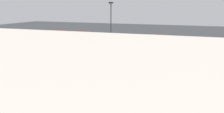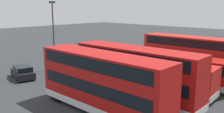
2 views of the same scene
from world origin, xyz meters
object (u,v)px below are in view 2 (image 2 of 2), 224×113
object	(u,v)px
bus_double_decker_second	(189,55)
lamp_post_tall	(53,31)
bus_single_deck_third	(180,68)
bus_double_decker_fifth	(135,72)
bus_double_decker_sixth	(102,81)
car_hatchback_silver	(23,72)
car_small_green	(121,49)
bus_single_deck_near_end	(205,57)
bus_single_deck_fourth	(153,73)
waste_bin_yellow	(102,64)

from	to	relation	value
bus_double_decker_second	lamp_post_tall	size ratio (longest dim) A/B	1.29
bus_single_deck_third	bus_double_decker_fifth	world-z (taller)	bus_double_decker_fifth
bus_double_decker_fifth	bus_double_decker_sixth	bearing A→B (deg)	-3.23
bus_double_decker_second	car_hatchback_silver	xyz separation A→B (m)	(13.96, -12.94, -1.75)
bus_double_decker_sixth	car_small_green	distance (m)	24.31
bus_single_deck_near_end	bus_single_deck_third	size ratio (longest dim) A/B	0.99
bus_double_decker_second	bus_single_deck_fourth	xyz separation A→B (m)	(7.09, -0.20, -0.82)
bus_single_deck_near_end	bus_single_deck_third	xyz separation A→B (m)	(7.08, 0.35, 0.00)
bus_single_deck_fourth	car_hatchback_silver	size ratio (longest dim) A/B	2.74
bus_single_deck_third	lamp_post_tall	distance (m)	15.66
car_hatchback_silver	car_small_green	world-z (taller)	same
bus_single_deck_third	bus_single_deck_fourth	world-z (taller)	same
bus_single_deck_near_end	car_small_green	xyz separation A→B (m)	(-1.27, -15.11, -0.92)
car_small_green	lamp_post_tall	bearing A→B (deg)	5.55
bus_single_deck_third	waste_bin_yellow	bearing A→B (deg)	-83.59
bus_single_deck_near_end	lamp_post_tall	bearing A→B (deg)	-46.24
bus_double_decker_second	bus_single_deck_third	xyz separation A→B (m)	(3.38, 0.73, -0.83)
car_small_green	lamp_post_tall	world-z (taller)	lamp_post_tall
lamp_post_tall	bus_double_decker_second	bearing A→B (deg)	125.28
bus_single_deck_third	car_hatchback_silver	distance (m)	17.30
bus_double_decker_sixth	car_small_green	bearing A→B (deg)	-142.31
bus_double_decker_sixth	bus_single_deck_near_end	bearing A→B (deg)	179.10
bus_double_decker_sixth	car_small_green	world-z (taller)	bus_double_decker_sixth
bus_double_decker_second	bus_single_deck_third	bearing A→B (deg)	12.11
car_hatchback_silver	lamp_post_tall	distance (m)	6.24
bus_single_deck_third	car_small_green	xyz separation A→B (m)	(-8.35, -15.46, -0.92)
bus_single_deck_near_end	bus_double_decker_fifth	xyz separation A→B (m)	(14.21, -0.07, 0.83)
car_hatchback_silver	lamp_post_tall	xyz separation A→B (m)	(-4.53, -0.39, 4.27)
bus_double_decker_sixth	lamp_post_tall	xyz separation A→B (m)	(-4.79, -13.43, 2.52)
bus_single_deck_fourth	waste_bin_yellow	size ratio (longest dim) A/B	12.70
bus_single_deck_near_end	bus_double_decker_fifth	world-z (taller)	bus_double_decker_fifth
bus_single_deck_near_end	car_hatchback_silver	world-z (taller)	bus_single_deck_near_end
bus_double_decker_fifth	car_small_green	bearing A→B (deg)	-135.84
bus_single_deck_fourth	lamp_post_tall	world-z (taller)	lamp_post_tall
bus_double_decker_fifth	car_small_green	distance (m)	21.65
car_hatchback_silver	bus_single_deck_near_end	bearing A→B (deg)	142.98
lamp_post_tall	waste_bin_yellow	distance (m)	7.50
lamp_post_tall	bus_double_decker_sixth	bearing A→B (deg)	70.36
waste_bin_yellow	bus_double_decker_sixth	bearing A→B (deg)	45.71
bus_double_decker_second	car_small_green	distance (m)	15.64
bus_double_decker_fifth	car_hatchback_silver	size ratio (longest dim) A/B	2.69
car_hatchback_silver	waste_bin_yellow	world-z (taller)	car_hatchback_silver
bus_double_decker_fifth	bus_double_decker_second	bearing A→B (deg)	-178.33
lamp_post_tall	waste_bin_yellow	world-z (taller)	lamp_post_tall
bus_single_deck_third	waste_bin_yellow	xyz separation A→B (m)	(1.18, -10.53, -1.15)
car_hatchback_silver	lamp_post_tall	bearing A→B (deg)	-175.04
bus_single_deck_near_end	bus_single_deck_fourth	xyz separation A→B (m)	(10.79, -0.58, 0.00)
bus_single_deck_third	car_small_green	world-z (taller)	bus_single_deck_third
bus_double_decker_second	car_small_green	world-z (taller)	bus_double_decker_second
lamp_post_tall	waste_bin_yellow	size ratio (longest dim) A/B	9.00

